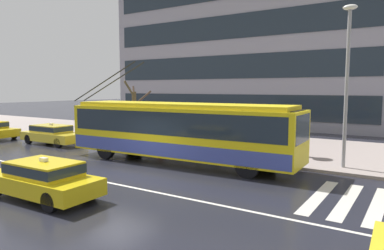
% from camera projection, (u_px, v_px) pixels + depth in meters
% --- Properties ---
extents(ground_plane, '(160.00, 160.00, 0.00)m').
position_uv_depth(ground_plane, '(124.00, 175.00, 15.04)').
color(ground_plane, '#20212A').
extents(sidewalk_slab, '(80.00, 10.00, 0.14)m').
position_uv_depth(sidewalk_slab, '(230.00, 143.00, 23.36)').
color(sidewalk_slab, gray).
rests_on(sidewalk_slab, ground_plane).
extents(crosswalk_stripe_edge_near, '(0.44, 4.40, 0.01)m').
position_uv_depth(crosswalk_stripe_edge_near, '(319.00, 196.00, 12.12)').
color(crosswalk_stripe_edge_near, beige).
rests_on(crosswalk_stripe_edge_near, ground_plane).
extents(crosswalk_stripe_inner_a, '(0.44, 4.40, 0.01)m').
position_uv_depth(crosswalk_stripe_inner_a, '(347.00, 201.00, 11.63)').
color(crosswalk_stripe_inner_a, beige).
rests_on(crosswalk_stripe_inner_a, ground_plane).
extents(crosswalk_stripe_center, '(0.44, 4.40, 0.01)m').
position_uv_depth(crosswalk_stripe_center, '(378.00, 205.00, 11.14)').
color(crosswalk_stripe_center, beige).
rests_on(crosswalk_stripe_center, ground_plane).
extents(lane_centre_line, '(72.00, 0.14, 0.01)m').
position_uv_depth(lane_centre_line, '(102.00, 181.00, 14.04)').
color(lane_centre_line, silver).
rests_on(lane_centre_line, ground_plane).
extents(trolleybus, '(13.07, 2.95, 5.09)m').
position_uv_depth(trolleybus, '(179.00, 130.00, 17.41)').
color(trolleybus, yellow).
rests_on(trolleybus, ground_plane).
extents(taxi_queued_behind_bus, '(4.65, 1.87, 1.39)m').
position_uv_depth(taxi_queued_behind_bus, '(52.00, 133.00, 23.43)').
color(taxi_queued_behind_bus, yellow).
rests_on(taxi_queued_behind_bus, ground_plane).
extents(taxi_oncoming_near, '(4.40, 1.87, 1.39)m').
position_uv_depth(taxi_oncoming_near, '(42.00, 178.00, 11.83)').
color(taxi_oncoming_near, yellow).
rests_on(taxi_oncoming_near, ground_plane).
extents(pedestrian_at_shelter, '(1.29, 1.29, 2.03)m').
position_uv_depth(pedestrian_at_shelter, '(218.00, 121.00, 20.92)').
color(pedestrian_at_shelter, '#23292E').
rests_on(pedestrian_at_shelter, sidewalk_slab).
extents(pedestrian_approaching_curb, '(1.36, 1.36, 1.91)m').
position_uv_depth(pedestrian_approaching_curb, '(197.00, 125.00, 19.86)').
color(pedestrian_approaching_curb, '#48564F').
rests_on(pedestrian_approaching_curb, sidewalk_slab).
extents(pedestrian_walking_past, '(1.06, 1.06, 2.00)m').
position_uv_depth(pedestrian_walking_past, '(301.00, 126.00, 18.34)').
color(pedestrian_walking_past, '#25304A').
rests_on(pedestrian_walking_past, sidewalk_slab).
extents(pedestrian_waiting_by_pole, '(0.51, 0.51, 1.72)m').
position_uv_depth(pedestrian_waiting_by_pole, '(160.00, 127.00, 23.07)').
color(pedestrian_waiting_by_pole, black).
rests_on(pedestrian_waiting_by_pole, sidewalk_slab).
extents(street_lamp, '(0.60, 0.32, 7.14)m').
position_uv_depth(street_lamp, '(347.00, 74.00, 15.52)').
color(street_lamp, gray).
rests_on(street_lamp, sidewalk_slab).
extents(street_tree_bare, '(1.96, 1.86, 4.09)m').
position_uv_depth(street_tree_bare, '(134.00, 111.00, 24.93)').
color(street_tree_bare, brown).
rests_on(street_tree_bare, sidewalk_slab).
extents(office_tower_corner_left, '(28.12, 11.23, 18.88)m').
position_uv_depth(office_tower_corner_left, '(251.00, 34.00, 37.43)').
color(office_tower_corner_left, gray).
rests_on(office_tower_corner_left, ground_plane).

